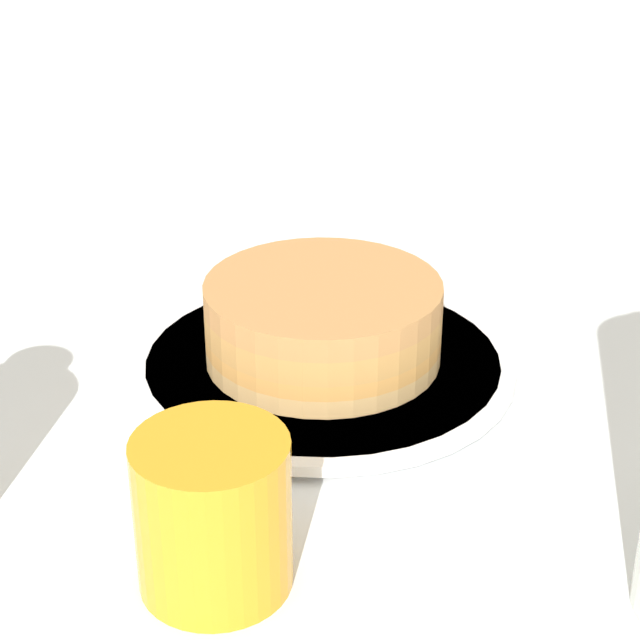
{
  "coord_description": "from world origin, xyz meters",
  "views": [
    {
      "loc": [
        0.63,
        0.1,
        0.37
      ],
      "look_at": [
        -0.0,
        -0.0,
        0.04
      ],
      "focal_mm": 60.0,
      "sensor_mm": 36.0,
      "label": 1
    }
  ],
  "objects": [
    {
      "name": "ground_plane",
      "position": [
        0.0,
        0.0,
        0.0
      ],
      "size": [
        4.0,
        4.0,
        0.0
      ],
      "primitive_type": "plane",
      "color": "white"
    },
    {
      "name": "pancake_stack",
      "position": [
        0.0,
        -0.0,
        0.04
      ],
      "size": [
        0.17,
        0.16,
        0.06
      ],
      "color": "tan",
      "rests_on": "plate"
    },
    {
      "name": "plate",
      "position": [
        -0.0,
        -0.0,
        0.01
      ],
      "size": [
        0.26,
        0.26,
        0.01
      ],
      "color": "white",
      "rests_on": "ground_plane"
    },
    {
      "name": "juice_glass",
      "position": [
        0.22,
        -0.02,
        0.04
      ],
      "size": [
        0.08,
        0.08,
        0.08
      ],
      "color": "orange",
      "rests_on": "ground_plane"
    }
  ]
}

